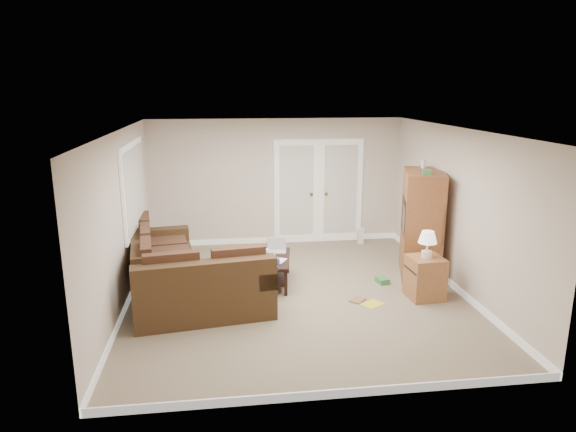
{
  "coord_description": "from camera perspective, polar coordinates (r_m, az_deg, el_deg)",
  "views": [
    {
      "loc": [
        -1.08,
        -7.26,
        3.09
      ],
      "look_at": [
        -0.05,
        0.56,
        1.1
      ],
      "focal_mm": 32.0,
      "sensor_mm": 36.0,
      "label": 1
    }
  ],
  "objects": [
    {
      "name": "french_doors",
      "position": [
        10.37,
        3.4,
        2.7
      ],
      "size": [
        1.8,
        0.05,
        2.13
      ],
      "color": "white",
      "rests_on": "floor"
    },
    {
      "name": "sectional_sofa",
      "position": [
        7.88,
        -11.9,
        -6.53
      ],
      "size": [
        2.3,
        2.98,
        0.89
      ],
      "rotation": [
        0.0,
        0.0,
        0.14
      ],
      "color": "#432E1A",
      "rests_on": "floor"
    },
    {
      "name": "coffee_table",
      "position": [
        8.31,
        -1.69,
        -5.9
      ],
      "size": [
        0.7,
        1.14,
        0.73
      ],
      "rotation": [
        0.0,
        0.0,
        -0.16
      ],
      "color": "black",
      "rests_on": "floor"
    },
    {
      "name": "floor_magazine",
      "position": [
        7.71,
        9.37,
        -9.63
      ],
      "size": [
        0.38,
        0.36,
        0.01
      ],
      "primitive_type": "cube",
      "rotation": [
        0.0,
        0.0,
        0.55
      ],
      "color": "gold",
      "rests_on": "floor"
    },
    {
      "name": "ceiling",
      "position": [
        7.37,
        0.98,
        9.57
      ],
      "size": [
        5.0,
        5.5,
        0.02
      ],
      "primitive_type": "cube",
      "color": "silver",
      "rests_on": "wall_back"
    },
    {
      "name": "window_left",
      "position": [
        8.52,
        -16.73,
        3.14
      ],
      "size": [
        0.05,
        1.92,
        1.42
      ],
      "color": "white",
      "rests_on": "wall_left"
    },
    {
      "name": "floor_book",
      "position": [
        7.84,
        7.14,
        -9.1
      ],
      "size": [
        0.29,
        0.3,
        0.02
      ],
      "primitive_type": "imported",
      "rotation": [
        0.0,
        0.0,
        -0.72
      ],
      "color": "brown",
      "rests_on": "floor"
    },
    {
      "name": "side_cabinet",
      "position": [
        7.98,
        15.0,
        -6.25
      ],
      "size": [
        0.52,
        0.52,
        1.04
      ],
      "rotation": [
        0.0,
        0.0,
        0.06
      ],
      "color": "#986037",
      "rests_on": "floor"
    },
    {
      "name": "wall_left",
      "position": [
        7.63,
        -17.99,
        -0.51
      ],
      "size": [
        0.02,
        5.5,
        2.5
      ],
      "primitive_type": "cube",
      "color": "beige",
      "rests_on": "floor"
    },
    {
      "name": "space_heater",
      "position": [
        10.51,
        8.07,
        -2.18
      ],
      "size": [
        0.15,
        0.14,
        0.32
      ],
      "primitive_type": "cube",
      "rotation": [
        0.0,
        0.0,
        -0.28
      ],
      "color": "white",
      "rests_on": "floor"
    },
    {
      "name": "floor",
      "position": [
        7.96,
        0.9,
        -8.67
      ],
      "size": [
        5.5,
        5.5,
        0.0
      ],
      "primitive_type": "plane",
      "color": "gray",
      "rests_on": "ground"
    },
    {
      "name": "baseboards",
      "position": [
        7.95,
        0.9,
        -8.34
      ],
      "size": [
        5.0,
        5.5,
        0.1
      ],
      "primitive_type": null,
      "color": "white",
      "rests_on": "floor"
    },
    {
      "name": "wall_back",
      "position": [
        10.24,
        -1.31,
        3.79
      ],
      "size": [
        5.0,
        0.02,
        2.5
      ],
      "primitive_type": "cube",
      "color": "beige",
      "rests_on": "floor"
    },
    {
      "name": "wall_right",
      "position": [
        8.3,
        18.27,
        0.63
      ],
      "size": [
        0.02,
        5.5,
        2.5
      ],
      "primitive_type": "cube",
      "color": "beige",
      "rests_on": "floor"
    },
    {
      "name": "floor_greenbox",
      "position": [
        8.52,
        10.43,
        -7.05
      ],
      "size": [
        0.2,
        0.24,
        0.09
      ],
      "primitive_type": "cube",
      "rotation": [
        0.0,
        0.0,
        0.2
      ],
      "color": "#397E3E",
      "rests_on": "floor"
    },
    {
      "name": "tv_armoire",
      "position": [
        8.81,
        14.6,
        -0.76
      ],
      "size": [
        0.9,
        1.23,
        1.89
      ],
      "rotation": [
        0.0,
        0.0,
        -0.29
      ],
      "color": "brown",
      "rests_on": "floor"
    },
    {
      "name": "wall_front",
      "position": [
        4.99,
        5.58,
        -7.53
      ],
      "size": [
        5.0,
        0.02,
        2.5
      ],
      "primitive_type": "cube",
      "color": "beige",
      "rests_on": "floor"
    }
  ]
}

